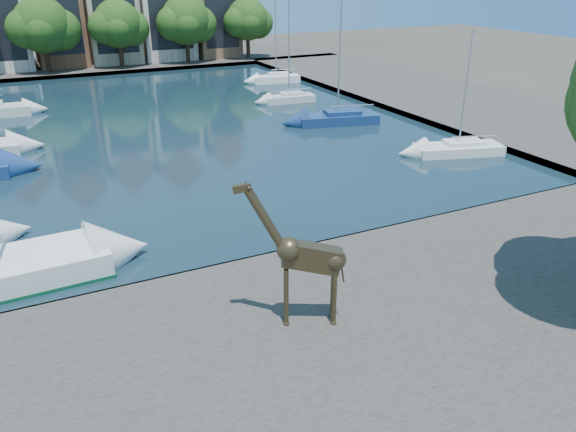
{
  "coord_description": "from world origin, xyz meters",
  "views": [
    {
      "loc": [
        -10.25,
        -18.56,
        11.08
      ],
      "look_at": [
        -2.11,
        -2.0,
        2.92
      ],
      "focal_mm": 35.0,
      "sensor_mm": 36.0,
      "label": 1
    }
  ],
  "objects": [
    {
      "name": "far_tree_far_east",
      "position": [
        18.09,
        50.49,
        5.08
      ],
      "size": [
        6.76,
        5.2,
        7.36
      ],
      "color": "#332114",
      "rests_on": "far_quay"
    },
    {
      "name": "far_tree_mid_east",
      "position": [
        2.1,
        50.49,
        5.13
      ],
      "size": [
        7.02,
        5.4,
        7.52
      ],
      "color": "#332114",
      "rests_on": "far_quay"
    },
    {
      "name": "sailboat_right_b",
      "position": [
        12.0,
        18.03,
        0.67
      ],
      "size": [
        6.51,
        3.54,
        12.71
      ],
      "color": "navy",
      "rests_on": "water_basin"
    },
    {
      "name": "townhouse_east_end",
      "position": [
        15.0,
        55.99,
        7.11
      ],
      "size": [
        5.44,
        9.18,
        14.43
      ],
      "color": "#896041",
      "rests_on": "far_quay"
    },
    {
      "name": "right_quay",
      "position": [
        25.0,
        24.0,
        0.25
      ],
      "size": [
        14.0,
        52.0,
        0.5
      ],
      "primitive_type": "cube",
      "color": "#433F3A",
      "rests_on": "ground"
    },
    {
      "name": "near_quay",
      "position": [
        0.0,
        -7.0,
        0.25
      ],
      "size": [
        50.0,
        14.0,
        0.5
      ],
      "primitive_type": "cube",
      "color": "#433F3A",
      "rests_on": "ground"
    },
    {
      "name": "giraffe_statue",
      "position": [
        -3.0,
        -4.9,
        2.87
      ],
      "size": [
        3.21,
        1.71,
        4.82
      ],
      "color": "#3C311E",
      "rests_on": "near_quay"
    },
    {
      "name": "far_tree_mid_west",
      "position": [
        -5.89,
        50.49,
        5.29
      ],
      "size": [
        7.8,
        6.0,
        8.0
      ],
      "color": "#332114",
      "rests_on": "far_quay"
    },
    {
      "name": "water_basin",
      "position": [
        0.0,
        24.0,
        0.04
      ],
      "size": [
        38.0,
        50.0,
        0.08
      ],
      "primitive_type": "cube",
      "color": "black",
      "rests_on": "ground"
    },
    {
      "name": "far_quay",
      "position": [
        0.0,
        56.0,
        0.25
      ],
      "size": [
        60.0,
        16.0,
        0.5
      ],
      "primitive_type": "cube",
      "color": "#433F3A",
      "rests_on": "ground"
    },
    {
      "name": "sailboat_right_d",
      "position": [
        15.0,
        35.68,
        0.64
      ],
      "size": [
        5.09,
        2.47,
        8.66
      ],
      "color": "white",
      "rests_on": "water_basin"
    },
    {
      "name": "ground",
      "position": [
        0.0,
        0.0,
        0.0
      ],
      "size": [
        160.0,
        160.0,
        0.0
      ],
      "primitive_type": "plane",
      "color": "#38332B",
      "rests_on": "ground"
    },
    {
      "name": "sailboat_right_a",
      "position": [
        15.0,
        7.87,
        0.54
      ],
      "size": [
        5.92,
        3.47,
        7.77
      ],
      "color": "silver",
      "rests_on": "water_basin"
    },
    {
      "name": "far_tree_east",
      "position": [
        10.11,
        50.49,
        5.24
      ],
      "size": [
        7.54,
        5.8,
        7.84
      ],
      "color": "#332114",
      "rests_on": "far_quay"
    },
    {
      "name": "sailboat_right_c",
      "position": [
        12.0,
        26.5,
        0.57
      ],
      "size": [
        4.68,
        2.0,
        9.09
      ],
      "color": "silver",
      "rests_on": "water_basin"
    }
  ]
}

